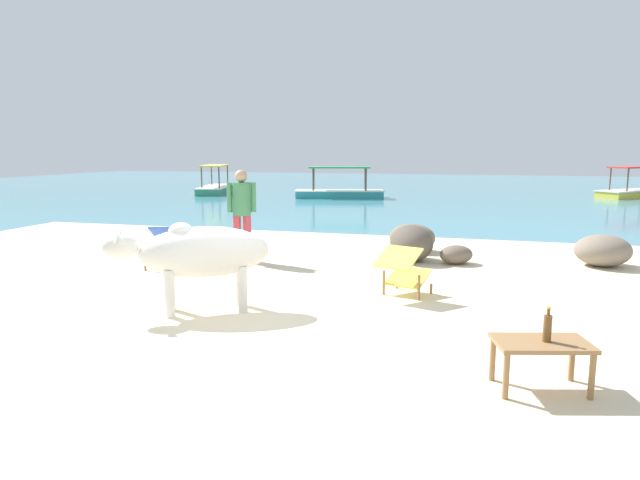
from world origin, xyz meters
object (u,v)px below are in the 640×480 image
Objects in this scene: low_bench_table at (542,349)px; deck_chair_near at (165,244)px; cow at (200,253)px; boat_yellow at (634,191)px; bottle at (547,328)px; person_standing at (242,208)px; deck_chair_far at (403,269)px; boat_teal at (339,191)px; boat_green at (215,187)px.

deck_chair_near reaches higher than low_bench_table.
boat_yellow is at bearing -145.25° from cow.
bottle is 6.28m from person_standing.
deck_chair_near is at bearing 96.27° from deck_chair_far.
deck_chair_far is (-1.49, 2.63, -0.15)m from bottle.
person_standing is 13.47m from boat_teal.
deck_chair_near is at bearing -171.75° from boat_green.
person_standing is at bearing 136.54° from bottle.
boat_yellow reaches higher than cow.
bottle is 0.33× the size of deck_chair_far.
person_standing reaches higher than bottle.
cow reaches higher than deck_chair_far.
boat_yellow is at bearing 74.32° from bottle.
boat_yellow reaches higher than deck_chair_near.
boat_teal is at bearing 164.57° from person_standing.
bottle reaches higher than low_bench_table.
low_bench_table is 22.06m from boat_yellow.
boat_green is at bearing -176.24° from deck_chair_near.
bottle is 18.66m from boat_teal.
bottle is at bearing -131.66° from deck_chair_far.
low_bench_table is 6.27m from person_standing.
deck_chair_far is 0.23× the size of boat_green.
deck_chair_near is at bearing 77.58° from boat_teal.
deck_chair_far is 19.17m from boat_green.
bottle is at bearing -148.25° from boat_yellow.
person_standing reaches higher than boat_yellow.
boat_yellow and boat_teal have the same top height.
deck_chair_near is 0.55× the size of person_standing.
boat_teal is at bearing 161.95° from deck_chair_near.
boat_yellow is at bearing -177.11° from boat_teal.
deck_chair_near is at bearing -165.84° from boat_yellow.
cow is at bearing 83.85° from boat_teal.
deck_chair_far is 0.23× the size of boat_teal.
bottle is 0.08× the size of boat_yellow.
deck_chair_near is 14.13m from boat_teal.
cow is at bearing 139.28° from deck_chair_far.
boat_teal reaches higher than deck_chair_far.
bottle is 22.06m from boat_yellow.
boat_green is (-7.52, 14.31, -0.70)m from person_standing.
boat_teal is 1.00× the size of boat_green.
deck_chair_near is (-5.64, 3.55, -0.15)m from bottle.
boat_green is at bearing 52.28° from deck_chair_far.
deck_chair_far is at bearing 58.15° from deck_chair_near.
boat_teal is (-0.32, 14.13, -0.13)m from deck_chair_near.
low_bench_table is 6.64m from deck_chair_near.
low_bench_table is 0.22× the size of boat_green.
cow is at bearing 161.32° from bottle.
person_standing reaches higher than boat_teal.
cow is at bearing 146.38° from low_bench_table.
cow reaches higher than bottle.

